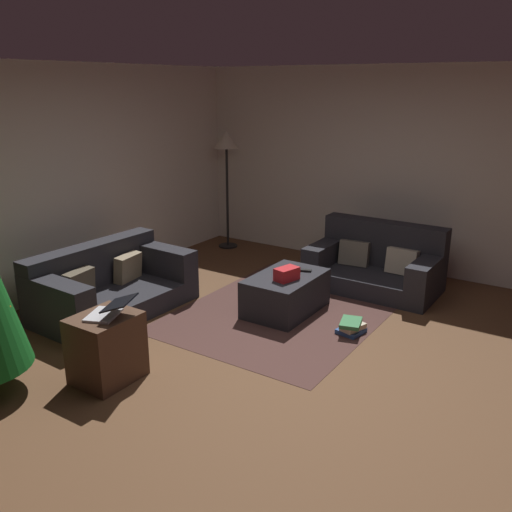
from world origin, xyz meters
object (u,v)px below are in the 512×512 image
Objects in this scene: couch_right at (377,264)px; corner_lamp at (227,149)px; ottoman at (286,293)px; book_stack at (352,327)px; side_table at (106,348)px; gift_box at (287,274)px; laptop at (109,310)px; tv_remote at (304,270)px; couch_left at (108,286)px.

corner_lamp is (0.40, 2.52, 1.18)m from couch_right.
ottoman is 2.92× the size of book_stack.
ottoman is 2.12m from side_table.
side_table is 1.79× the size of book_stack.
couch_right is 2.81m from corner_lamp.
gift_box is 0.15× the size of corner_lamp.
corner_lamp is (1.65, 1.98, 1.26)m from ottoman.
couch_right is at bearing -99.11° from corner_lamp.
laptop is (-2.04, 0.46, 0.42)m from ottoman.
gift_box is 0.35m from tv_remote.
book_stack is (1.91, -1.29, -0.56)m from laptop.
corner_lamp reaches higher than couch_left.
laptop is at bearing 145.94° from book_stack.
laptop is 0.26× the size of corner_lamp.
couch_right is at bearing -23.20° from ottoman.
book_stack is at bearing 102.38° from couch_right.
corner_lamp reaches higher than book_stack.
side_table is at bearing 72.74° from couch_right.
book_stack is (-0.01, -0.75, -0.41)m from gift_box.
corner_lamp reaches higher than tv_remote.
laptop is (-2.26, 0.56, 0.20)m from tv_remote.
corner_lamp is (2.67, 0.35, 1.19)m from couch_left.
corner_lamp is at bearing 21.65° from side_table.
ottoman is at bearing 123.90° from couch_left.
couch_left reaches higher than side_table.
ottoman is at bearing 67.05° from couch_right.
book_stack is (-1.38, -0.30, -0.22)m from couch_right.
ottoman is (1.02, -1.63, -0.07)m from couch_left.
ottoman is 0.32m from tv_remote.
book_stack is 0.19× the size of corner_lamp.
corner_lamp is (1.43, 2.08, 1.04)m from tv_remote.
corner_lamp is (3.69, 1.52, 0.84)m from laptop.
book_stack is at bearing -122.37° from corner_lamp.
ottoman is 5.83× the size of tv_remote.
side_table is (-3.31, 1.04, -0.00)m from couch_right.
tv_remote is 0.09× the size of corner_lamp.
laptop is (-1.02, -1.17, 0.35)m from couch_left.
tv_remote is at bearing -3.54° from gift_box.
ottoman is 3.74× the size of gift_box.
side_table reaches higher than tv_remote.
laptop is 4.08m from corner_lamp.
couch_left is at bearing 47.14° from side_table.
ottoman is at bearing 32.79° from gift_box.
couch_left is 2.94m from corner_lamp.
book_stack is 3.61m from corner_lamp.
corner_lamp is at bearing 49.25° from gift_box.
ottoman is at bearing -12.65° from laptop.
ottoman is at bearing 137.12° from tv_remote.
laptop is at bearing 147.26° from tv_remote.
couch_right is at bearing 138.24° from couch_left.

